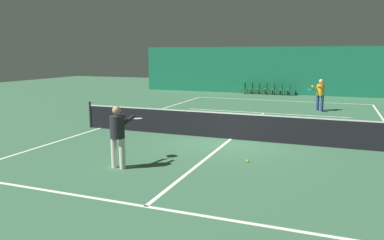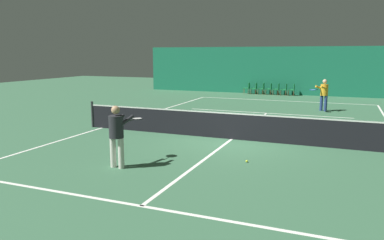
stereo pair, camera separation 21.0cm
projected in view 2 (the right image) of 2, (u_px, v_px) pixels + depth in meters
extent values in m
plane|color=#386647|center=(232.00, 139.00, 13.27)|extent=(60.00, 60.00, 0.00)
cube|color=#196B4C|center=(293.00, 71.00, 27.42)|extent=(23.00, 0.12, 3.52)
cube|color=white|center=(283.00, 101.00, 24.12)|extent=(11.00, 0.10, 0.00)
cube|color=white|center=(267.00, 113.00, 19.10)|extent=(8.25, 0.10, 0.00)
cube|color=white|center=(142.00, 206.00, 7.43)|extent=(8.25, 0.10, 0.00)
cube|color=white|center=(102.00, 128.00, 15.31)|extent=(0.10, 23.80, 0.00)
cube|color=white|center=(232.00, 139.00, 13.26)|extent=(0.10, 12.80, 0.00)
cube|color=black|center=(232.00, 126.00, 13.18)|extent=(11.90, 0.02, 0.95)
cube|color=white|center=(232.00, 113.00, 13.10)|extent=(11.90, 0.02, 0.05)
cylinder|color=#333338|center=(92.00, 114.00, 15.38)|extent=(0.10, 0.10, 1.07)
cylinder|color=beige|center=(113.00, 152.00, 9.94)|extent=(0.16, 0.16, 0.81)
cylinder|color=beige|center=(121.00, 153.00, 9.83)|extent=(0.16, 0.16, 0.81)
cylinder|color=#232328|center=(116.00, 127.00, 9.76)|extent=(0.40, 0.40, 0.59)
sphere|color=tan|center=(116.00, 110.00, 9.68)|extent=(0.23, 0.23, 0.23)
cylinder|color=#232328|center=(117.00, 120.00, 10.04)|extent=(0.13, 0.56, 0.24)
cylinder|color=#232328|center=(127.00, 120.00, 9.91)|extent=(0.13, 0.56, 0.24)
cylinder|color=black|center=(131.00, 120.00, 10.36)|extent=(0.04, 0.31, 0.03)
torus|color=black|center=(137.00, 119.00, 10.63)|extent=(0.35, 0.35, 0.03)
cylinder|color=silver|center=(137.00, 119.00, 10.63)|extent=(0.29, 0.29, 0.00)
cylinder|color=navy|center=(326.00, 104.00, 19.68)|extent=(0.22, 0.22, 0.82)
cylinder|color=navy|center=(321.00, 103.00, 19.88)|extent=(0.22, 0.22, 0.82)
cylinder|color=gold|center=(324.00, 90.00, 19.66)|extent=(0.53, 0.53, 0.59)
sphere|color=#DBAD89|center=(325.00, 81.00, 19.58)|extent=(0.23, 0.23, 0.23)
cylinder|color=gold|center=(324.00, 88.00, 19.35)|extent=(0.38, 0.53, 0.24)
cylinder|color=gold|center=(319.00, 87.00, 19.60)|extent=(0.38, 0.53, 0.24)
cylinder|color=black|center=(316.00, 89.00, 19.24)|extent=(0.18, 0.28, 0.03)
torus|color=#1951B2|center=(313.00, 90.00, 19.06)|extent=(0.45, 0.45, 0.03)
cylinder|color=silver|center=(313.00, 90.00, 19.06)|extent=(0.38, 0.38, 0.00)
cylinder|color=brown|center=(245.00, 91.00, 28.66)|extent=(0.03, 0.03, 0.39)
cylinder|color=brown|center=(243.00, 91.00, 28.31)|extent=(0.03, 0.03, 0.39)
cylinder|color=brown|center=(249.00, 91.00, 28.52)|extent=(0.03, 0.03, 0.39)
cylinder|color=brown|center=(248.00, 91.00, 28.17)|extent=(0.03, 0.03, 0.39)
cube|color=#196B38|center=(246.00, 88.00, 28.37)|extent=(0.44, 0.44, 0.05)
cube|color=#196B38|center=(249.00, 85.00, 28.26)|extent=(0.04, 0.44, 0.40)
cylinder|color=brown|center=(252.00, 91.00, 28.45)|extent=(0.03, 0.03, 0.39)
cylinder|color=brown|center=(250.00, 92.00, 28.10)|extent=(0.03, 0.03, 0.39)
cylinder|color=brown|center=(257.00, 91.00, 28.31)|extent=(0.03, 0.03, 0.39)
cylinder|color=brown|center=(255.00, 92.00, 27.96)|extent=(0.03, 0.03, 0.39)
cube|color=#196B38|center=(254.00, 89.00, 28.17)|extent=(0.44, 0.44, 0.05)
cube|color=#196B38|center=(256.00, 86.00, 28.06)|extent=(0.04, 0.44, 0.40)
cylinder|color=brown|center=(259.00, 91.00, 28.25)|extent=(0.03, 0.03, 0.39)
cylinder|color=brown|center=(258.00, 92.00, 27.90)|extent=(0.03, 0.03, 0.39)
cylinder|color=brown|center=(264.00, 92.00, 28.10)|extent=(0.03, 0.03, 0.39)
cylinder|color=brown|center=(263.00, 92.00, 27.76)|extent=(0.03, 0.03, 0.39)
cube|color=#196B38|center=(261.00, 89.00, 27.96)|extent=(0.44, 0.44, 0.05)
cube|color=#196B38|center=(264.00, 86.00, 27.85)|extent=(0.04, 0.44, 0.40)
cylinder|color=brown|center=(266.00, 92.00, 28.04)|extent=(0.03, 0.03, 0.39)
cylinder|color=brown|center=(265.00, 92.00, 27.69)|extent=(0.03, 0.03, 0.39)
cylinder|color=brown|center=(271.00, 92.00, 27.90)|extent=(0.03, 0.03, 0.39)
cylinder|color=brown|center=(270.00, 92.00, 27.55)|extent=(0.03, 0.03, 0.39)
cube|color=#196B38|center=(268.00, 89.00, 27.76)|extent=(0.44, 0.44, 0.05)
cube|color=#196B38|center=(271.00, 86.00, 27.64)|extent=(0.04, 0.44, 0.40)
cylinder|color=brown|center=(274.00, 92.00, 27.83)|extent=(0.03, 0.03, 0.39)
cylinder|color=brown|center=(273.00, 92.00, 27.49)|extent=(0.03, 0.03, 0.39)
cylinder|color=brown|center=(279.00, 92.00, 27.69)|extent=(0.03, 0.03, 0.39)
cylinder|color=brown|center=(278.00, 93.00, 27.35)|extent=(0.03, 0.03, 0.39)
cube|color=#196B38|center=(276.00, 89.00, 27.55)|extent=(0.44, 0.44, 0.05)
cube|color=#196B38|center=(279.00, 86.00, 27.44)|extent=(0.04, 0.44, 0.40)
cylinder|color=brown|center=(281.00, 92.00, 27.63)|extent=(0.03, 0.03, 0.39)
cylinder|color=brown|center=(280.00, 93.00, 27.28)|extent=(0.03, 0.03, 0.39)
cylinder|color=brown|center=(286.00, 92.00, 27.49)|extent=(0.03, 0.03, 0.39)
cylinder|color=brown|center=(286.00, 93.00, 27.14)|extent=(0.03, 0.03, 0.39)
cube|color=#196B38|center=(283.00, 90.00, 27.35)|extent=(0.44, 0.44, 0.05)
cube|color=#196B38|center=(286.00, 87.00, 27.23)|extent=(0.04, 0.44, 0.40)
cylinder|color=brown|center=(289.00, 93.00, 27.42)|extent=(0.03, 0.03, 0.39)
cylinder|color=brown|center=(288.00, 93.00, 27.08)|extent=(0.03, 0.03, 0.39)
cylinder|color=brown|center=(294.00, 93.00, 27.28)|extent=(0.03, 0.03, 0.39)
cylinder|color=brown|center=(293.00, 93.00, 26.94)|extent=(0.03, 0.03, 0.39)
cube|color=#196B38|center=(291.00, 90.00, 27.14)|extent=(0.44, 0.44, 0.05)
cube|color=#196B38|center=(294.00, 87.00, 27.03)|extent=(0.04, 0.44, 0.40)
sphere|color=#D1DB33|center=(247.00, 161.00, 10.42)|extent=(0.07, 0.07, 0.07)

